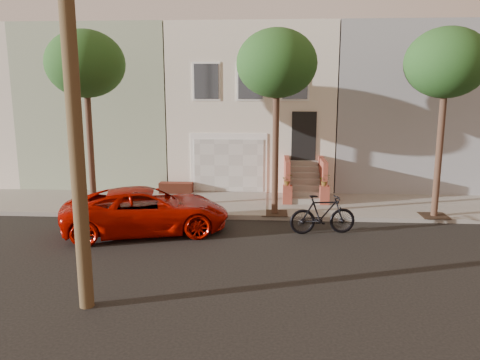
{
  "coord_description": "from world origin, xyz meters",
  "views": [
    {
      "loc": [
        0.77,
        -12.09,
        4.51
      ],
      "look_at": [
        -0.17,
        3.0,
        1.51
      ],
      "focal_mm": 34.99,
      "sensor_mm": 36.0,
      "label": 1
    }
  ],
  "objects": [
    {
      "name": "house_row",
      "position": [
        0.0,
        11.19,
        3.64
      ],
      "size": [
        33.1,
        11.7,
        7.0
      ],
      "color": "beige",
      "rests_on": "sidewalk"
    },
    {
      "name": "tree_right",
      "position": [
        6.5,
        3.9,
        5.26
      ],
      "size": [
        2.7,
        2.57,
        6.3
      ],
      "color": "#2D2116",
      "rests_on": "sidewalk"
    },
    {
      "name": "tree_left",
      "position": [
        -5.5,
        3.9,
        5.26
      ],
      "size": [
        2.7,
        2.57,
        6.3
      ],
      "color": "#2D2116",
      "rests_on": "sidewalk"
    },
    {
      "name": "pickup_truck",
      "position": [
        -3.04,
        1.93,
        0.71
      ],
      "size": [
        5.57,
        3.64,
        1.42
      ],
      "primitive_type": "imported",
      "rotation": [
        0.0,
        0.0,
        1.84
      ],
      "color": "#AB0900",
      "rests_on": "ground"
    },
    {
      "name": "tree_mid",
      "position": [
        1.0,
        3.9,
        5.26
      ],
      "size": [
        2.7,
        2.57,
        6.3
      ],
      "color": "#2D2116",
      "rests_on": "sidewalk"
    },
    {
      "name": "ground",
      "position": [
        0.0,
        0.0,
        0.0
      ],
      "size": [
        90.0,
        90.0,
        0.0
      ],
      "primitive_type": "plane",
      "color": "black",
      "rests_on": "ground"
    },
    {
      "name": "motorcycle",
      "position": [
        2.48,
        2.12,
        0.62
      ],
      "size": [
        2.14,
        0.9,
        1.24
      ],
      "primitive_type": "imported",
      "rotation": [
        0.0,
        0.0,
        1.72
      ],
      "color": "black",
      "rests_on": "ground"
    },
    {
      "name": "sidewalk",
      "position": [
        0.0,
        5.35,
        0.07
      ],
      "size": [
        40.0,
        3.7,
        0.15
      ],
      "primitive_type": "cube",
      "color": "gray",
      "rests_on": "ground"
    }
  ]
}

